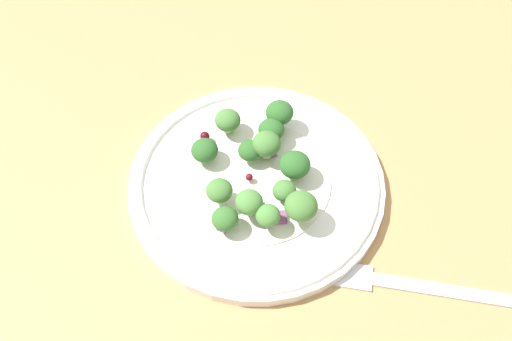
# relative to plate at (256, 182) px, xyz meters

# --- Properties ---
(ground_plane) EXTENTS (1.80, 1.80, 0.02)m
(ground_plane) POSITION_rel_plate_xyz_m (0.02, 0.00, -0.02)
(ground_plane) COLOR tan
(plate) EXTENTS (0.25, 0.25, 0.02)m
(plate) POSITION_rel_plate_xyz_m (0.00, 0.00, 0.00)
(plate) COLOR white
(plate) RESTS_ON ground_plane
(dressing_pool) EXTENTS (0.14, 0.14, 0.00)m
(dressing_pool) POSITION_rel_plate_xyz_m (0.00, 0.00, 0.00)
(dressing_pool) COLOR white
(dressing_pool) RESTS_ON plate
(broccoli_floret_0) EXTENTS (0.02, 0.02, 0.02)m
(broccoli_floret_0) POSITION_rel_plate_xyz_m (0.04, 0.02, 0.02)
(broccoli_floret_0) COLOR #ADD18E
(broccoli_floret_0) RESTS_ON plate
(broccoli_floret_1) EXTENTS (0.03, 0.03, 0.03)m
(broccoli_floret_1) POSITION_rel_plate_xyz_m (0.04, -0.03, 0.02)
(broccoli_floret_1) COLOR #9EC684
(broccoli_floret_1) RESTS_ON plate
(broccoli_floret_2) EXTENTS (0.02, 0.02, 0.02)m
(broccoli_floret_2) POSITION_rel_plate_xyz_m (0.00, 0.05, 0.02)
(broccoli_floret_2) COLOR #8EB77A
(broccoli_floret_2) RESTS_ON plate
(broccoli_floret_3) EXTENTS (0.02, 0.02, 0.02)m
(broccoli_floret_3) POSITION_rel_plate_xyz_m (-0.00, -0.02, 0.02)
(broccoli_floret_3) COLOR #ADD18E
(broccoli_floret_3) RESTS_ON plate
(broccoli_floret_4) EXTENTS (0.02, 0.02, 0.02)m
(broccoli_floret_4) POSITION_rel_plate_xyz_m (0.04, 0.04, 0.02)
(broccoli_floret_4) COLOR #ADD18E
(broccoli_floret_4) RESTS_ON plate
(broccoli_floret_5) EXTENTS (0.03, 0.03, 0.03)m
(broccoli_floret_5) POSITION_rel_plate_xyz_m (-0.03, 0.05, 0.03)
(broccoli_floret_5) COLOR #9EC684
(broccoli_floret_5) RESTS_ON plate
(broccoli_floret_6) EXTENTS (0.03, 0.03, 0.03)m
(broccoli_floret_6) POSITION_rel_plate_xyz_m (0.02, 0.04, 0.03)
(broccoli_floret_6) COLOR #ADD18E
(broccoli_floret_6) RESTS_ON plate
(broccoli_floret_7) EXTENTS (0.03, 0.03, 0.03)m
(broccoli_floret_7) POSITION_rel_plate_xyz_m (-0.04, -0.06, 0.03)
(broccoli_floret_7) COLOR #9EC684
(broccoli_floret_7) RESTS_ON plate
(broccoli_floret_8) EXTENTS (0.03, 0.03, 0.03)m
(broccoli_floret_8) POSITION_rel_plate_xyz_m (0.01, -0.06, 0.02)
(broccoli_floret_8) COLOR #9EC684
(broccoli_floret_8) RESTS_ON plate
(broccoli_floret_9) EXTENTS (0.03, 0.03, 0.03)m
(broccoli_floret_9) POSITION_rel_plate_xyz_m (-0.02, -0.02, 0.03)
(broccoli_floret_9) COLOR #9EC684
(broccoli_floret_9) RESTS_ON plate
(broccoli_floret_10) EXTENTS (0.03, 0.03, 0.03)m
(broccoli_floret_10) POSITION_rel_plate_xyz_m (-0.03, -0.04, 0.02)
(broccoli_floret_10) COLOR #8EB77A
(broccoli_floret_10) RESTS_ON plate
(broccoli_floret_11) EXTENTS (0.03, 0.03, 0.03)m
(broccoli_floret_11) POSITION_rel_plate_xyz_m (-0.04, 0.01, 0.02)
(broccoli_floret_11) COLOR #9EC684
(broccoli_floret_11) RESTS_ON plate
(broccoli_floret_12) EXTENTS (0.02, 0.02, 0.02)m
(broccoli_floret_12) POSITION_rel_plate_xyz_m (-0.02, 0.03, 0.02)
(broccoli_floret_12) COLOR #ADD18E
(broccoli_floret_12) RESTS_ON plate
(cranberry_0) EXTENTS (0.01, 0.01, 0.01)m
(cranberry_0) POSITION_rel_plate_xyz_m (0.01, 0.00, 0.01)
(cranberry_0) COLOR maroon
(cranberry_0) RESTS_ON plate
(cranberry_1) EXTENTS (0.01, 0.01, 0.01)m
(cranberry_1) POSITION_rel_plate_xyz_m (0.04, -0.06, 0.01)
(cranberry_1) COLOR #4C0A14
(cranberry_1) RESTS_ON plate
(cranberry_2) EXTENTS (0.01, 0.01, 0.01)m
(cranberry_2) POSITION_rel_plate_xyz_m (-0.02, 0.02, 0.01)
(cranberry_2) COLOR maroon
(cranberry_2) RESTS_ON plate
(onion_bit_0) EXTENTS (0.01, 0.02, 0.00)m
(onion_bit_0) POSITION_rel_plate_xyz_m (0.04, 0.04, 0.01)
(onion_bit_0) COLOR #934C84
(onion_bit_0) RESTS_ON plate
(onion_bit_1) EXTENTS (0.01, 0.01, 0.00)m
(onion_bit_1) POSITION_rel_plate_xyz_m (-0.02, -0.02, 0.01)
(onion_bit_1) COLOR #A35B93
(onion_bit_1) RESTS_ON plate
(onion_bit_2) EXTENTS (0.01, 0.01, 0.01)m
(onion_bit_2) POSITION_rel_plate_xyz_m (0.00, 0.04, 0.01)
(onion_bit_2) COLOR #843D75
(onion_bit_2) RESTS_ON plate
(onion_bit_3) EXTENTS (0.02, 0.02, 0.00)m
(onion_bit_3) POSITION_rel_plate_xyz_m (-0.01, 0.05, 0.01)
(onion_bit_3) COLOR #934C84
(onion_bit_3) RESTS_ON plate
(fork) EXTENTS (0.18, 0.10, 0.01)m
(fork) POSITION_rel_plate_xyz_m (-0.11, 0.14, -0.01)
(fork) COLOR silver
(fork) RESTS_ON ground_plane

